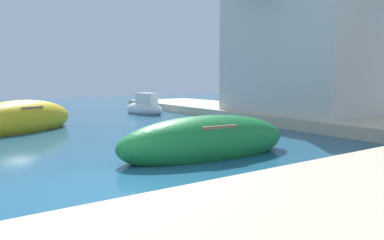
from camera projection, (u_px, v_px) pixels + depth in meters
The scene contains 7 objects.
ground at pixel (86, 192), 6.57m from camera, with size 80.00×80.00×0.00m, color #1E5170.
quay_promenade at pixel (262, 156), 8.57m from camera, with size 44.00×32.00×0.50m.
moored_boat_1 at pixel (207, 141), 9.75m from camera, with size 5.51×2.05×1.51m.
moored_boat_4 at pixel (144, 108), 22.41m from camera, with size 2.23×3.25×1.62m.
moored_boat_5 at pixel (21, 120), 14.68m from camera, with size 5.41×4.44×1.74m.
waterfront_building_main at pixel (300, 44), 17.91m from camera, with size 5.31×7.87×7.12m.
quayside_tree at pixel (326, 58), 17.98m from camera, with size 3.01×3.01×4.36m.
Camera 1 is at (-1.75, -6.46, 2.14)m, focal length 31.75 mm.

